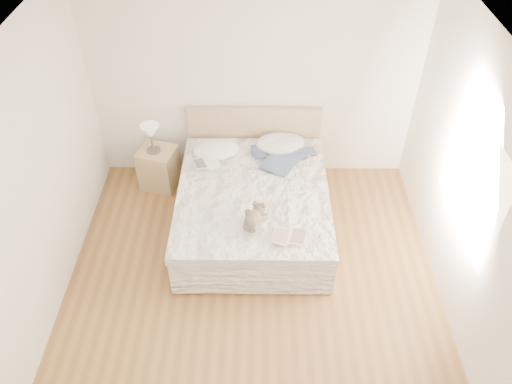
# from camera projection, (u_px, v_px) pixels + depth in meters

# --- Properties ---
(floor) EXTENTS (4.00, 4.50, 0.00)m
(floor) POSITION_uv_depth(u_px,v_px,m) (252.00, 303.00, 5.23)
(floor) COLOR brown
(floor) RESTS_ON ground
(ceiling) EXTENTS (4.00, 4.50, 0.00)m
(ceiling) POSITION_uv_depth(u_px,v_px,m) (250.00, 68.00, 3.43)
(ceiling) COLOR white
(ceiling) RESTS_ON ground
(wall_back) EXTENTS (4.00, 0.02, 2.70)m
(wall_back) POSITION_uv_depth(u_px,v_px,m) (254.00, 81.00, 6.01)
(wall_back) COLOR white
(wall_back) RESTS_ON ground
(wall_left) EXTENTS (0.02, 4.50, 2.70)m
(wall_left) POSITION_uv_depth(u_px,v_px,m) (22.00, 208.00, 4.34)
(wall_left) COLOR white
(wall_left) RESTS_ON ground
(wall_right) EXTENTS (0.02, 4.50, 2.70)m
(wall_right) POSITION_uv_depth(u_px,v_px,m) (482.00, 211.00, 4.32)
(wall_right) COLOR white
(wall_right) RESTS_ON ground
(window) EXTENTS (0.02, 1.30, 1.10)m
(window) POSITION_uv_depth(u_px,v_px,m) (473.00, 180.00, 4.48)
(window) COLOR white
(window) RESTS_ON wall_right
(bed) EXTENTS (1.72, 2.14, 1.00)m
(bed) POSITION_uv_depth(u_px,v_px,m) (253.00, 204.00, 5.92)
(bed) COLOR tan
(bed) RESTS_ON floor
(nightstand) EXTENTS (0.54, 0.51, 0.56)m
(nightstand) POSITION_uv_depth(u_px,v_px,m) (159.00, 168.00, 6.47)
(nightstand) COLOR tan
(nightstand) RESTS_ON floor
(table_lamp) EXTENTS (0.31, 0.31, 0.38)m
(table_lamp) POSITION_uv_depth(u_px,v_px,m) (151.00, 133.00, 6.09)
(table_lamp) COLOR #47433D
(table_lamp) RESTS_ON nightstand
(pillow_left) EXTENTS (0.64, 0.51, 0.17)m
(pillow_left) POSITION_uv_depth(u_px,v_px,m) (216.00, 150.00, 6.16)
(pillow_left) COLOR white
(pillow_left) RESTS_ON bed
(pillow_middle) EXTENTS (0.63, 0.47, 0.18)m
(pillow_middle) POSITION_uv_depth(u_px,v_px,m) (279.00, 143.00, 6.26)
(pillow_middle) COLOR white
(pillow_middle) RESTS_ON bed
(pillow_right) EXTENTS (0.68, 0.55, 0.18)m
(pillow_right) POSITION_uv_depth(u_px,v_px,m) (281.00, 144.00, 6.25)
(pillow_right) COLOR silver
(pillow_right) RESTS_ON bed
(blouse) EXTENTS (0.79, 0.80, 0.02)m
(blouse) POSITION_uv_depth(u_px,v_px,m) (282.00, 160.00, 6.02)
(blouse) COLOR navy
(blouse) RESTS_ON bed
(photo_book) EXTENTS (0.38, 0.33, 0.02)m
(photo_book) POSITION_uv_depth(u_px,v_px,m) (207.00, 165.00, 5.96)
(photo_book) COLOR white
(photo_book) RESTS_ON bed
(childrens_book) EXTENTS (0.40, 0.31, 0.02)m
(childrens_book) POSITION_uv_depth(u_px,v_px,m) (290.00, 236.00, 5.08)
(childrens_book) COLOR #F1E6C2
(childrens_book) RESTS_ON bed
(teddy_bear) EXTENTS (0.31, 0.37, 0.17)m
(teddy_bear) POSITION_uv_depth(u_px,v_px,m) (253.00, 223.00, 5.20)
(teddy_bear) COLOR #66594D
(teddy_bear) RESTS_ON bed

